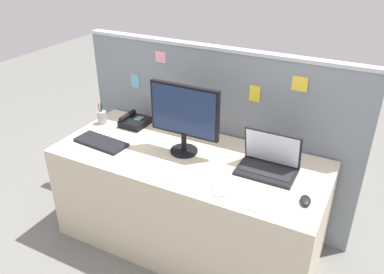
% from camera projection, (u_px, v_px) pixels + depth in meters
% --- Properties ---
extents(ground_plane, '(10.00, 10.00, 0.00)m').
position_uv_depth(ground_plane, '(189.00, 239.00, 2.92)').
color(ground_plane, slate).
extents(desk, '(1.82, 0.78, 0.73)m').
position_uv_depth(desk, '(189.00, 200.00, 2.75)').
color(desk, beige).
rests_on(desk, ground_plane).
extents(cubicle_divider, '(2.13, 0.08, 1.36)m').
position_uv_depth(cubicle_divider, '(215.00, 135.00, 2.94)').
color(cubicle_divider, gray).
rests_on(cubicle_divider, ground_plane).
extents(desktop_monitor, '(0.49, 0.19, 0.47)m').
position_uv_depth(desktop_monitor, '(184.00, 115.00, 2.51)').
color(desktop_monitor, black).
rests_on(desktop_monitor, desk).
extents(laptop, '(0.36, 0.23, 0.26)m').
position_uv_depth(laptop, '(269.00, 161.00, 2.40)').
color(laptop, black).
rests_on(laptop, desk).
extents(desk_phone, '(0.18, 0.20, 0.09)m').
position_uv_depth(desk_phone, '(134.00, 121.00, 2.98)').
color(desk_phone, black).
rests_on(desk_phone, desk).
extents(keyboard_main, '(0.40, 0.19, 0.02)m').
position_uv_depth(keyboard_main, '(101.00, 142.00, 2.73)').
color(keyboard_main, black).
rests_on(keyboard_main, desk).
extents(computer_mouse_right_hand, '(0.08, 0.11, 0.03)m').
position_uv_depth(computer_mouse_right_hand, '(305.00, 201.00, 2.13)').
color(computer_mouse_right_hand, black).
rests_on(computer_mouse_right_hand, desk).
extents(pen_cup, '(0.07, 0.07, 0.18)m').
position_uv_depth(pen_cup, '(102.00, 117.00, 3.00)').
color(pen_cup, '#99999E').
rests_on(pen_cup, desk).
extents(cell_phone_white_slab, '(0.09, 0.15, 0.01)m').
position_uv_depth(cell_phone_white_slab, '(259.00, 204.00, 2.12)').
color(cell_phone_white_slab, silver).
rests_on(cell_phone_white_slab, desk).
extents(cell_phone_silver_slab, '(0.14, 0.15, 0.01)m').
position_uv_depth(cell_phone_silver_slab, '(219.00, 189.00, 2.24)').
color(cell_phone_silver_slab, '#B7BAC1').
rests_on(cell_phone_silver_slab, desk).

